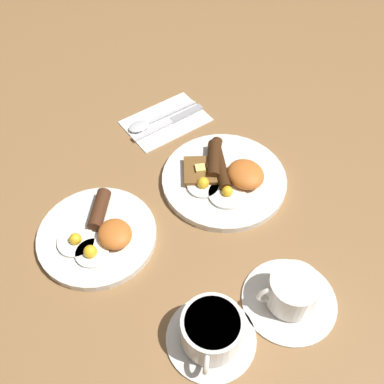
{
  "coord_description": "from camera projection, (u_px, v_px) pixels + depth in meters",
  "views": [
    {
      "loc": [
        -0.5,
        0.36,
        0.72
      ],
      "look_at": [
        -0.01,
        0.08,
        0.03
      ],
      "focal_mm": 42.0,
      "sensor_mm": 36.0,
      "label": 1
    }
  ],
  "objects": [
    {
      "name": "knife",
      "position": [
        172.0,
        120.0,
        1.05
      ],
      "size": [
        0.04,
        0.19,
        0.01
      ],
      "rotation": [
        0.0,
        0.0,
        1.69
      ],
      "color": "silver",
      "rests_on": "napkin"
    },
    {
      "name": "breakfast_plate_far",
      "position": [
        99.0,
        235.0,
        0.84
      ],
      "size": [
        0.22,
        0.22,
        0.05
      ],
      "color": "silver",
      "rests_on": "ground_plane"
    },
    {
      "name": "teacup_near",
      "position": [
        291.0,
        294.0,
        0.75
      ],
      "size": [
        0.16,
        0.16,
        0.07
      ],
      "color": "silver",
      "rests_on": "ground_plane"
    },
    {
      "name": "napkin",
      "position": [
        166.0,
        121.0,
        1.06
      ],
      "size": [
        0.14,
        0.2,
        0.01
      ],
      "primitive_type": "cube",
      "rotation": [
        0.0,
        0.0,
        0.11
      ],
      "color": "white",
      "rests_on": "ground_plane"
    },
    {
      "name": "teacup_far",
      "position": [
        212.0,
        332.0,
        0.7
      ],
      "size": [
        0.15,
        0.15,
        0.07
      ],
      "color": "silver",
      "rests_on": "ground_plane"
    },
    {
      "name": "spoon",
      "position": [
        146.0,
        123.0,
        1.04
      ],
      "size": [
        0.04,
        0.18,
        0.01
      ],
      "rotation": [
        0.0,
        0.0,
        1.65
      ],
      "color": "silver",
      "rests_on": "napkin"
    },
    {
      "name": "breakfast_plate_near",
      "position": [
        224.0,
        177.0,
        0.93
      ],
      "size": [
        0.26,
        0.26,
        0.05
      ],
      "color": "silver",
      "rests_on": "ground_plane"
    },
    {
      "name": "ground_plane",
      "position": [
        224.0,
        182.0,
        0.94
      ],
      "size": [
        3.0,
        3.0,
        0.0
      ],
      "primitive_type": "plane",
      "color": "olive"
    }
  ]
}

